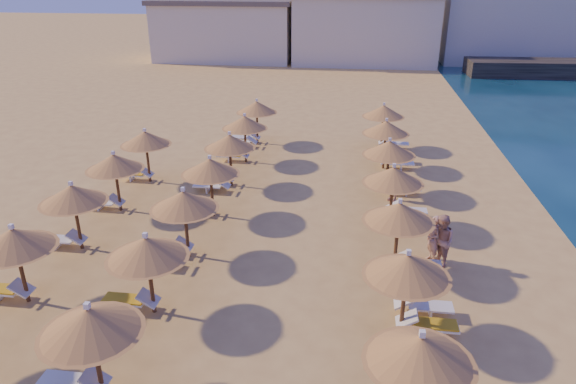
# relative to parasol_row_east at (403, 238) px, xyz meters

# --- Properties ---
(ground) EXTENTS (220.00, 220.00, 0.00)m
(ground) POSITION_rel_parasol_row_east_xyz_m (-3.34, 0.79, -2.11)
(ground) COLOR #E0B662
(ground) RESTS_ON ground
(hotel_blocks) EXTENTS (47.09, 11.02, 8.10)m
(hotel_blocks) POSITION_rel_parasol_row_east_xyz_m (0.33, 45.90, 1.59)
(hotel_blocks) COLOR beige
(hotel_blocks) RESTS_ON ground
(parasol_row_east) EXTENTS (2.38, 31.98, 2.63)m
(parasol_row_east) POSITION_rel_parasol_row_east_xyz_m (0.00, 0.00, 0.00)
(parasol_row_east) COLOR brown
(parasol_row_east) RESTS_ON ground
(parasol_row_west) EXTENTS (2.38, 31.98, 2.63)m
(parasol_row_west) POSITION_rel_parasol_row_east_xyz_m (-7.17, 0.00, 0.00)
(parasol_row_west) COLOR brown
(parasol_row_west) RESTS_ON ground
(parasol_row_inland) EXTENTS (2.38, 18.82, 2.63)m
(parasol_row_inland) POSITION_rel_parasol_row_east_xyz_m (-11.18, -0.00, 0.00)
(parasol_row_inland) COLOR brown
(parasol_row_inland) RESTS_ON ground
(loungers) EXTENTS (14.26, 30.16, 0.66)m
(loungers) POSITION_rel_parasol_row_east_xyz_m (-5.06, -0.10, -1.77)
(loungers) COLOR white
(loungers) RESTS_ON ground
(beachgoer_a) EXTENTS (0.59, 0.72, 1.71)m
(beachgoer_a) POSITION_rel_parasol_row_east_xyz_m (1.30, 2.42, -1.25)
(beachgoer_a) COLOR tan
(beachgoer_a) RESTS_ON ground
(beachgoer_c) EXTENTS (0.98, 0.73, 1.55)m
(beachgoer_c) POSITION_rel_parasol_row_east_xyz_m (0.24, 7.49, -1.34)
(beachgoer_c) COLOR tan
(beachgoer_c) RESTS_ON ground
(beachgoer_b) EXTENTS (0.99, 1.10, 1.86)m
(beachgoer_b) POSITION_rel_parasol_row_east_xyz_m (1.54, 2.17, -1.18)
(beachgoer_b) COLOR tan
(beachgoer_b) RESTS_ON ground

